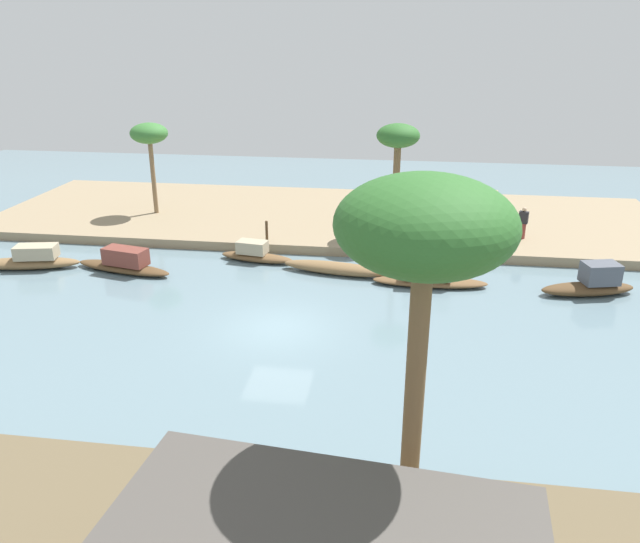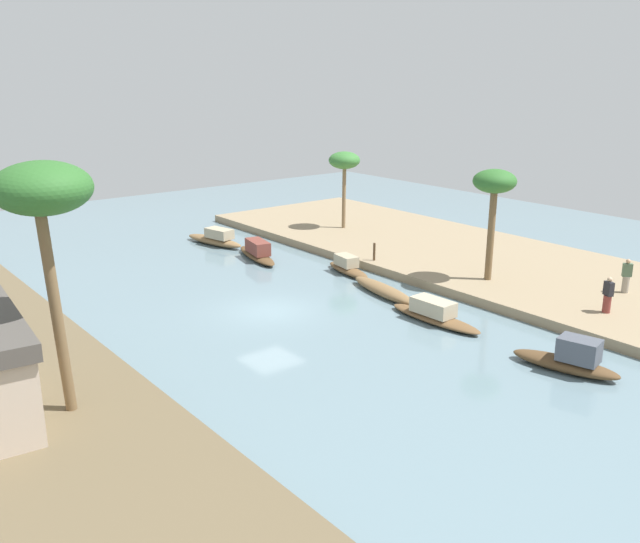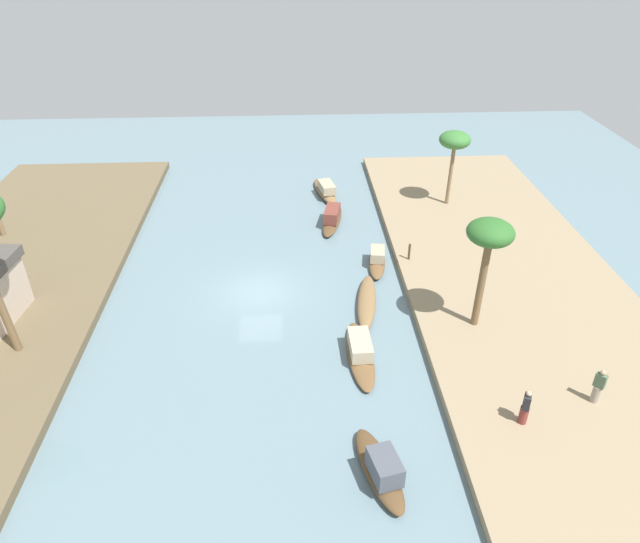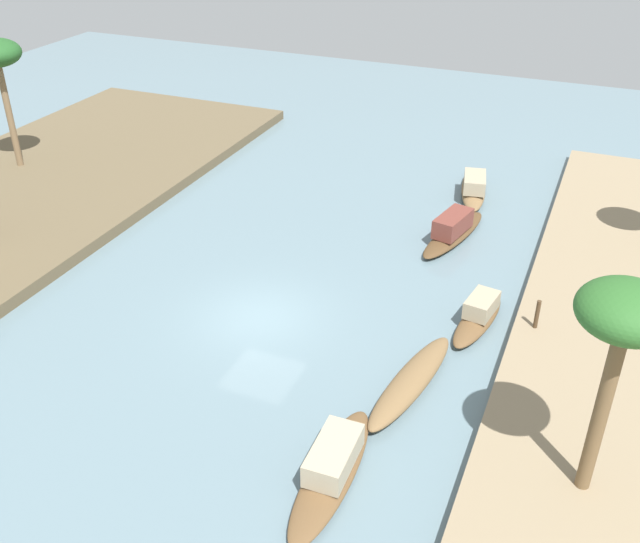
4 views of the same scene
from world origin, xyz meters
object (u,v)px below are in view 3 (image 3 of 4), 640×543
person_on_near_bank (525,408)px  person_by_mooring (598,387)px  sampan_with_red_awning (360,351)px  sampan_with_tall_canopy (325,190)px  sampan_downstream_large (377,260)px  sampan_midstream (332,217)px  mooring_post (409,252)px  palm_tree_left_far (455,142)px  sampan_foreground (381,469)px  sampan_open_hull (367,301)px  palm_tree_left_near (490,238)px

person_on_near_bank → person_by_mooring: bearing=-50.3°
sampan_with_red_awning → sampan_with_tall_canopy: size_ratio=1.00×
person_by_mooring → sampan_with_red_awning: bearing=-153.4°
sampan_downstream_large → sampan_midstream: size_ratio=0.75×
mooring_post → palm_tree_left_far: size_ratio=0.19×
sampan_foreground → mooring_post: bearing=-27.9°
sampan_downstream_large → palm_tree_left_far: bearing=-30.3°
sampan_foreground → person_by_mooring: bearing=-86.1°
sampan_downstream_large → palm_tree_left_far: 10.64m
sampan_midstream → sampan_foreground: 20.83m
sampan_with_tall_canopy → palm_tree_left_far: bearing=-120.4°
palm_tree_left_far → sampan_foreground: bearing=160.4°
sampan_foreground → palm_tree_left_far: bearing=-33.1°
sampan_open_hull → sampan_with_tall_canopy: bearing=14.4°
sampan_midstream → sampan_with_tall_canopy: sampan_midstream is taller
sampan_midstream → sampan_open_hull: bearing=-161.1°
sampan_with_red_awning → sampan_foreground: sampan_foreground is taller
person_on_near_bank → palm_tree_left_far: size_ratio=0.32×
sampan_midstream → sampan_open_hull: 9.88m
sampan_with_tall_canopy → person_by_mooring: (-22.51, -9.88, 0.85)m
sampan_open_hull → person_by_mooring: (-8.06, -8.55, 1.00)m
sampan_downstream_large → sampan_foreground: sampan_foreground is taller
person_on_near_bank → person_by_mooring: 3.56m
sampan_downstream_large → person_on_near_bank: (-13.16, -4.00, 0.86)m
sampan_midstream → sampan_with_tall_canopy: size_ratio=1.01×
sampan_midstream → sampan_foreground: bearing=-167.0°
sampan_midstream → sampan_downstream_large: bearing=-145.9°
sampan_downstream_large → sampan_midstream: bearing=30.5°
person_on_near_bank → palm_tree_left_near: size_ratio=0.29×
sampan_midstream → person_by_mooring: size_ratio=2.99×
person_by_mooring → palm_tree_left_far: palm_tree_left_far is taller
sampan_with_red_awning → sampan_foreground: size_ratio=1.20×
sampan_with_tall_canopy → person_on_near_bank: person_on_near_bank is taller
sampan_downstream_large → sampan_foreground: size_ratio=0.90×
sampan_open_hull → person_by_mooring: person_by_mooring is taller
sampan_with_tall_canopy → palm_tree_left_near: 18.76m
sampan_downstream_large → mooring_post: 1.96m
sampan_open_hull → palm_tree_left_near: 7.61m
sampan_downstream_large → sampan_midstream: 6.13m
sampan_with_red_awning → sampan_open_hull: sampan_with_red_awning is taller
sampan_with_red_awning → sampan_downstream_large: bearing=-14.9°
sampan_midstream → sampan_open_hull: (-9.81, -1.15, -0.16)m
sampan_foreground → sampan_with_red_awning: bearing=-13.7°
palm_tree_left_far → sampan_open_hull: bearing=148.2°
sampan_with_tall_canopy → mooring_post: mooring_post is taller
sampan_downstream_large → sampan_with_red_awning: sampan_with_red_awning is taller
mooring_post → palm_tree_left_far: 9.57m
person_by_mooring → palm_tree_left_far: (19.63, 1.39, 3.73)m
palm_tree_left_near → palm_tree_left_far: palm_tree_left_near is taller
sampan_downstream_large → sampan_with_red_awning: size_ratio=0.75×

